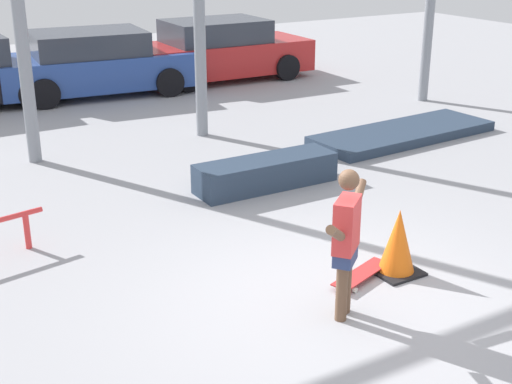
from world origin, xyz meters
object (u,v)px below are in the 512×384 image
parked_car_blue (96,64)px  traffic_cone (398,242)px  skateboard (361,274)px  parked_car_red (220,51)px  grind_box (266,173)px  manual_pad (403,133)px  skateboarder (346,238)px

parked_car_blue → traffic_cone: parked_car_blue is taller
skateboard → parked_car_red: 10.44m
parked_car_red → skateboard: bearing=-108.7°
grind_box → manual_pad: 3.43m
skateboarder → skateboard: (0.61, 0.49, -0.75)m
parked_car_red → traffic_cone: bearing=-106.4°
parked_car_red → manual_pad: bearing=-85.2°
grind_box → parked_car_red: parked_car_red is taller
manual_pad → parked_car_blue: size_ratio=0.78×
grind_box → skateboarder: bearing=-109.6°
traffic_cone → parked_car_red: bearing=72.6°
grind_box → parked_car_blue: 6.91m
parked_car_red → parked_car_blue: bearing=-179.0°
skateboard → traffic_cone: size_ratio=1.19×
parked_car_blue → parked_car_red: size_ratio=1.05×
parked_car_blue → parked_car_red: 3.04m
skateboard → parked_car_red: size_ratio=0.21×
skateboard → parked_car_blue: (0.48, 9.81, 0.60)m
parked_car_blue → skateboard: bearing=-87.2°
grind_box → parked_car_red: (2.92, 6.89, 0.47)m
skateboard → parked_car_blue: 9.84m
skateboarder → traffic_cone: 1.21m
skateboard → traffic_cone: traffic_cone is taller
manual_pad → parked_car_red: size_ratio=0.82×
manual_pad → skateboard: bearing=-135.9°
parked_car_blue → parked_car_red: bearing=5.6°
skateboarder → skateboard: size_ratio=1.71×
grind_box → parked_car_blue: (-0.12, 6.89, 0.45)m
manual_pad → parked_car_red: bearing=93.7°
parked_car_red → traffic_cone: (-3.10, -9.87, -0.32)m
traffic_cone → skateboarder: bearing=-157.4°
skateboarder → grind_box: bearing=30.9°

